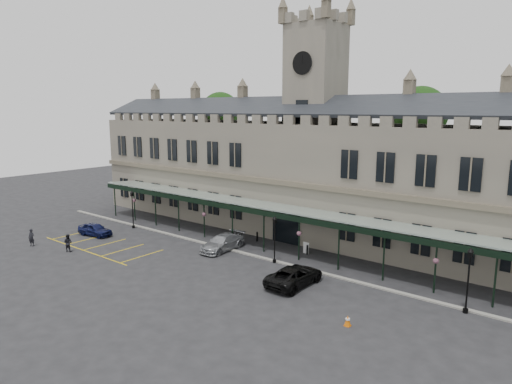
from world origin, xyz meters
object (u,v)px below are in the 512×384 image
Objects in this scene: lamp_post_mid at (275,235)px; person_b at (68,243)px; sign_board at (306,248)px; person_a at (31,238)px; station_building at (313,175)px; traffic_cone at (348,321)px; clock_tower at (315,113)px; lamp_post_right at (469,274)px; car_left_a at (95,229)px; car_taxi at (222,243)px; lamp_post_left at (132,206)px; car_van at (295,276)px.

lamp_post_mid is 20.01m from person_b.
sign_board is 0.63× the size of person_a.
station_building reaches higher than lamp_post_mid.
station_building reaches higher than person_b.
traffic_cone is 0.40× the size of person_b.
sign_board is (3.48, -6.74, -12.58)m from clock_tower.
traffic_cone is 0.64× the size of sign_board.
car_left_a is at bearing -172.45° from lamp_post_right.
lamp_post_mid is 3.89× the size of sign_board.
clock_tower is at bearing 70.33° from car_taxi.
lamp_post_left is 1.03× the size of lamp_post_mid.
car_taxi is 2.98× the size of person_b.
person_a is (-37.96, -10.94, -1.83)m from lamp_post_right.
station_building is 24.31m from car_left_a.
car_left_a is at bearing -96.96° from lamp_post_left.
car_taxi is at bearing -107.31° from clock_tower.
car_taxi is at bearing -15.53° from car_van.
person_b reaches higher than car_left_a.
lamp_post_left is at bearing -164.74° from sign_board.
lamp_post_right is 0.84× the size of car_van.
person_a is at bearing -153.09° from lamp_post_mid.
lamp_post_mid is at bearing -75.83° from station_building.
lamp_post_mid is 0.79× the size of car_van.
traffic_cone is at bearing 162.01° from person_b.
lamp_post_left is 2.53× the size of person_b.
car_taxi is (13.72, 0.21, -1.85)m from lamp_post_left.
car_left_a is 15.05m from car_taxi.
lamp_post_mid is at bearing -85.00° from car_left_a.
person_a is at bearing 157.35° from car_left_a.
clock_tower is 14.69m from sign_board.
station_building is at bearing 104.17° from lamp_post_mid.
lamp_post_left is 31.31m from traffic_cone.
lamp_post_right is (16.07, -0.17, 0.17)m from lamp_post_mid.
sign_board is at bearing -63.41° from car_van.
car_van reaches higher than traffic_cone.
car_van is (10.41, -3.01, 0.01)m from car_taxi.
station_building is 11.04× the size of car_van.
person_a is (-22.68, -15.09, 0.34)m from sign_board.
clock_tower is 35.38× the size of traffic_cone.
traffic_cone is 32.91m from person_a.
lamp_post_right is 34.86m from person_b.
lamp_post_left is 4.97m from car_left_a.
lamp_post_left is 1.08× the size of car_left_a.
traffic_cone is at bearing -44.21° from sign_board.
station_building is 11.61× the size of car_taxi.
lamp_post_mid is 2.44× the size of person_a.
lamp_post_mid is at bearing -36.34° from car_van.
lamp_post_right is at bearing -30.14° from clock_tower.
lamp_post_left is at bearing -15.74° from car_left_a.
lamp_post_right is (18.76, -10.80, -3.76)m from station_building.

